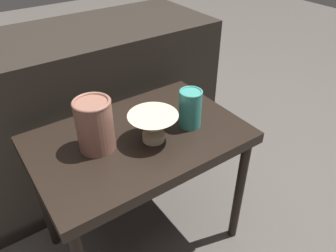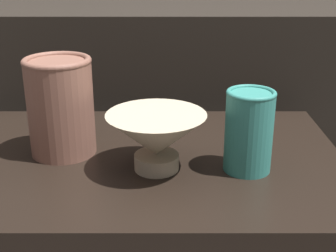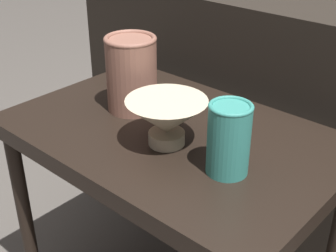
% 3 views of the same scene
% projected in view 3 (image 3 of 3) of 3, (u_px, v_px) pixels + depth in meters
% --- Properties ---
extents(table, '(0.72, 0.48, 0.56)m').
position_uv_depth(table, '(172.00, 156.00, 1.04)').
color(table, black).
rests_on(table, ground_plane).
extents(couch_backdrop, '(1.27, 0.50, 0.76)m').
position_uv_depth(couch_backdrop, '(288.00, 117.00, 1.45)').
color(couch_backdrop, black).
rests_on(couch_backdrop, ground_plane).
extents(bowl, '(0.16, 0.16, 0.10)m').
position_uv_depth(bowl, '(167.00, 118.00, 0.93)').
color(bowl, '#C1B293').
rests_on(bowl, table).
extents(vase_textured_left, '(0.12, 0.12, 0.17)m').
position_uv_depth(vase_textured_left, '(131.00, 73.00, 1.06)').
color(vase_textured_left, brown).
rests_on(vase_textured_left, table).
extents(vase_colorful_right, '(0.08, 0.08, 0.14)m').
position_uv_depth(vase_colorful_right, '(229.00, 138.00, 0.84)').
color(vase_colorful_right, teal).
rests_on(vase_colorful_right, table).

